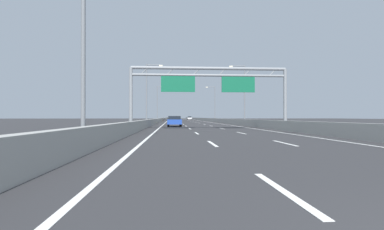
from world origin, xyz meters
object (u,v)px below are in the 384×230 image
sign_gantry (209,82)px  streetlamp_left_mid (148,90)px  streetlamp_left_far (158,101)px  yellow_car (172,119)px  streetlamp_left_near (89,25)px  streetlamp_right_mid (243,91)px  streetlamp_right_far (214,102)px  white_car (190,118)px  blue_car (174,121)px  red_car (173,118)px

sign_gantry → streetlamp_left_mid: bearing=114.7°
streetlamp_left_far → yellow_car: 15.83m
sign_gantry → yellow_car: 63.03m
streetlamp_left_near → streetlamp_right_mid: size_ratio=1.00×
streetlamp_left_mid → yellow_car: bearing=85.4°
streetlamp_left_mid → streetlamp_right_far: size_ratio=1.00×
white_car → sign_gantry: bearing=-92.2°
streetlamp_right_mid → streetlamp_right_far: size_ratio=1.00×
white_car → blue_car: bearing=-94.8°
streetlamp_right_mid → blue_car: bearing=-153.2°
red_car → yellow_car: size_ratio=1.08×
streetlamp_right_mid → yellow_car: size_ratio=2.28×
streetlamp_right_mid → streetlamp_left_far: (-14.93, 31.97, 0.00)m
streetlamp_left_far → white_car: (11.09, 45.85, -4.64)m
streetlamp_right_mid → red_car: streetlamp_right_mid is taller
yellow_car → blue_car: size_ratio=0.90×
red_car → blue_car: red_car is taller
streetlamp_left_mid → red_car: (3.88, 54.64, -4.62)m
streetlamp_left_mid → streetlamp_right_far: bearing=65.0°
streetlamp_left_mid → red_car: streetlamp_left_mid is taller
sign_gantry → white_car: 94.13m
streetlamp_right_far → yellow_car: 19.02m
streetlamp_left_mid → blue_car: bearing=-53.8°
streetlamp_right_mid → red_car: bearing=101.4°
streetlamp_left_mid → streetlamp_left_far: bearing=90.0°
blue_car → white_car: size_ratio=1.10×
streetlamp_left_far → sign_gantry: bearing=-81.2°
blue_car → streetlamp_right_far: bearing=73.8°
streetlamp_right_far → white_car: streetlamp_right_far is taller
white_car → streetlamp_right_mid: bearing=-87.2°
streetlamp_left_near → streetlamp_right_mid: (14.93, 31.97, 0.00)m
sign_gantry → red_car: size_ratio=3.57×
blue_car → sign_gantry: bearing=-72.3°
sign_gantry → streetlamp_right_far: streetlamp_right_far is taller
streetlamp_left_far → streetlamp_right_far: 14.93m
streetlamp_left_near → white_car: 110.45m
yellow_car → white_car: size_ratio=0.98×
streetlamp_left_far → blue_car: (4.03, -37.47, -4.66)m
sign_gantry → streetlamp_left_mid: (-7.44, 16.15, 0.59)m
streetlamp_right_mid → streetlamp_left_far: same height
sign_gantry → streetlamp_left_near: size_ratio=1.69×
streetlamp_left_far → blue_car: size_ratio=2.05×
streetlamp_left_near → sign_gantry: bearing=64.8°
streetlamp_left_mid → streetlamp_left_far: (0.00, 31.97, 0.00)m
streetlamp_right_far → white_car: (-3.84, 45.85, -4.64)m
streetlamp_left_near → yellow_car: bearing=87.3°
streetlamp_left_mid → streetlamp_right_far: 35.29m
streetlamp_left_far → streetlamp_left_near: bearing=-90.0°
sign_gantry → streetlamp_right_mid: 17.82m
streetlamp_left_near → streetlamp_right_mid: 35.29m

